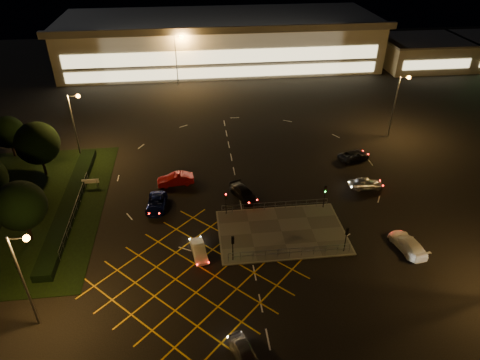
{
  "coord_description": "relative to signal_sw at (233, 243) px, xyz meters",
  "views": [
    {
      "loc": [
        -7.12,
        -39.15,
        31.31
      ],
      "look_at": [
        -1.8,
        6.47,
        2.0
      ],
      "focal_mm": 32.0,
      "sensor_mm": 36.0,
      "label": 1
    }
  ],
  "objects": [
    {
      "name": "tree_c",
      "position": [
        -24.0,
        19.99,
        2.59
      ],
      "size": [
        5.76,
        5.76,
        7.84
      ],
      "color": "black",
      "rests_on": "ground"
    },
    {
      "name": "pedestrian_island",
      "position": [
        6.0,
        3.99,
        -2.31
      ],
      "size": [
        14.0,
        9.0,
        0.12
      ],
      "primitive_type": "cube",
      "color": "#4C4944",
      "rests_on": "ground"
    },
    {
      "name": "supermarket",
      "position": [
        4.0,
        67.95,
        2.95
      ],
      "size": [
        72.0,
        26.5,
        10.5
      ],
      "color": "beige",
      "rests_on": "ground"
    },
    {
      "name": "grass_verge",
      "position": [
        -24.0,
        11.99,
        -2.33
      ],
      "size": [
        18.0,
        30.0,
        0.08
      ],
      "primitive_type": "cube",
      "color": "black",
      "rests_on": "ground"
    },
    {
      "name": "signal_ne",
      "position": [
        12.0,
        7.99,
        0.0
      ],
      "size": [
        0.28,
        0.3,
        3.15
      ],
      "color": "black",
      "rests_on": "pedestrian_island"
    },
    {
      "name": "car_circ_red",
      "position": [
        -6.1,
        15.51,
        -1.58
      ],
      "size": [
        4.96,
        2.19,
        1.58
      ],
      "primitive_type": "imported",
      "rotation": [
        0.0,
        0.0,
        4.82
      ],
      "color": "#9E0C0B",
      "rests_on": "ground"
    },
    {
      "name": "car_approach_white",
      "position": [
        18.91,
        -0.4,
        -1.62
      ],
      "size": [
        2.98,
        5.45,
        1.5
      ],
      "primitive_type": "imported",
      "rotation": [
        0.0,
        0.0,
        3.32
      ],
      "color": "silver",
      "rests_on": "ground"
    },
    {
      "name": "streetlight_far_right",
      "position": [
        34.44,
        55.99,
        4.2
      ],
      "size": [
        1.78,
        0.56,
        10.03
      ],
      "color": "slate",
      "rests_on": "ground"
    },
    {
      "name": "tree_d",
      "position": [
        -30.0,
        25.99,
        1.65
      ],
      "size": [
        4.68,
        4.68,
        6.37
      ],
      "color": "black",
      "rests_on": "ground"
    },
    {
      "name": "car_east_grey",
      "position": [
        19.83,
        19.22,
        -1.7
      ],
      "size": [
        5.28,
        3.65,
        1.34
      ],
      "primitive_type": "imported",
      "rotation": [
        0.0,
        0.0,
        1.9
      ],
      "color": "black",
      "rests_on": "ground"
    },
    {
      "name": "ground",
      "position": [
        4.0,
        5.99,
        -2.37
      ],
      "size": [
        180.0,
        180.0,
        0.0
      ],
      "primitive_type": "plane",
      "color": "black",
      "rests_on": "ground"
    },
    {
      "name": "streetlight_sw",
      "position": [
        -17.56,
        -6.01,
        4.2
      ],
      "size": [
        1.78,
        0.56,
        10.03
      ],
      "color": "slate",
      "rests_on": "ground"
    },
    {
      "name": "signal_nw",
      "position": [
        0.0,
        7.99,
        0.0
      ],
      "size": [
        0.28,
        0.3,
        3.15
      ],
      "color": "black",
      "rests_on": "pedestrian_island"
    },
    {
      "name": "signal_sw",
      "position": [
        0.0,
        0.0,
        0.0
      ],
      "size": [
        0.28,
        0.3,
        3.15
      ],
      "rotation": [
        0.0,
        0.0,
        3.14
      ],
      "color": "black",
      "rests_on": "pedestrian_island"
    },
    {
      "name": "car_right_silver",
      "position": [
        18.8,
        11.7,
        -1.62
      ],
      "size": [
        4.45,
        1.99,
        1.48
      ],
      "primitive_type": "imported",
      "rotation": [
        0.0,
        0.0,
        1.52
      ],
      "color": "#B6B8BE",
      "rests_on": "ground"
    },
    {
      "name": "hedge",
      "position": [
        -19.0,
        11.99,
        -1.87
      ],
      "size": [
        2.0,
        26.0,
        1.0
      ],
      "primitive_type": "cube",
      "color": "black",
      "rests_on": "ground"
    },
    {
      "name": "car_queue_white",
      "position": [
        -3.5,
        1.26,
        -1.74
      ],
      "size": [
        1.92,
        3.98,
        1.26
      ],
      "primitive_type": "imported",
      "rotation": [
        0.0,
        0.0,
        0.16
      ],
      "color": "silver",
      "rests_on": "ground"
    },
    {
      "name": "streetlight_far_left",
      "position": [
        -5.56,
        53.99,
        4.2
      ],
      "size": [
        1.78,
        0.56,
        10.03
      ],
      "color": "slate",
      "rests_on": "ground"
    },
    {
      "name": "car_far_dkgrey",
      "position": [
        2.58,
        11.34,
        -1.67
      ],
      "size": [
        3.81,
        5.2,
        1.4
      ],
      "primitive_type": "imported",
      "rotation": [
        0.0,
        0.0,
        0.43
      ],
      "color": "black",
      "rests_on": "ground"
    },
    {
      "name": "car_near_silver",
      "position": [
        -0.2,
        -11.69,
        -1.66
      ],
      "size": [
        2.87,
        4.46,
        1.41
      ],
      "primitive_type": "imported",
      "rotation": [
        0.0,
        0.0,
        0.32
      ],
      "color": "#B1B2B8",
      "rests_on": "ground"
    },
    {
      "name": "tree_e",
      "position": [
        -22.0,
        5.99,
        2.28
      ],
      "size": [
        5.4,
        5.4,
        7.35
      ],
      "color": "black",
      "rests_on": "ground"
    },
    {
      "name": "retail_unit_a",
      "position": [
        50.0,
        59.97,
        0.85
      ],
      "size": [
        18.8,
        14.8,
        6.35
      ],
      "color": "beige",
      "rests_on": "ground"
    },
    {
      "name": "streetlight_nw",
      "position": [
        -19.56,
        23.99,
        4.2
      ],
      "size": [
        1.78,
        0.56,
        10.03
      ],
      "color": "slate",
      "rests_on": "ground"
    },
    {
      "name": "car_left_blue",
      "position": [
        -8.39,
        10.42,
        -1.68
      ],
      "size": [
        2.64,
        5.07,
        1.37
      ],
      "primitive_type": "imported",
      "rotation": [
        0.0,
        0.0,
        6.21
      ],
      "color": "#0B1244",
      "rests_on": "ground"
    },
    {
      "name": "signal_se",
      "position": [
        12.0,
        0.0,
        0.0
      ],
      "size": [
        0.28,
        0.3,
        3.15
      ],
      "rotation": [
        0.0,
        0.0,
        3.14
      ],
      "color": "black",
      "rests_on": "pedestrian_island"
    },
    {
      "name": "streetlight_ne",
      "position": [
        28.44,
        25.99,
        4.2
      ],
      "size": [
        1.78,
        0.56,
        10.03
      ],
      "color": "slate",
      "rests_on": "ground"
    }
  ]
}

